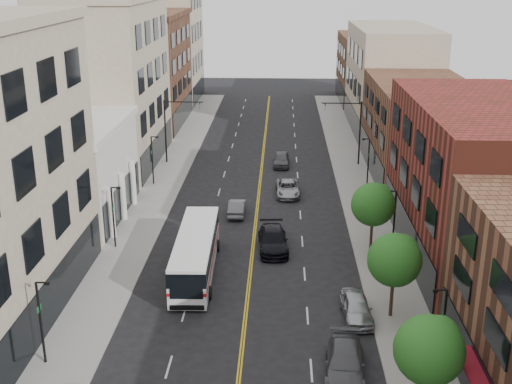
# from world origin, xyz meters

# --- Properties ---
(sidewalk_left) EXTENTS (4.00, 110.00, 0.15)m
(sidewalk_left) POSITION_xyz_m (-10.00, 35.00, 0.07)
(sidewalk_left) COLOR gray
(sidewalk_left) RESTS_ON ground
(sidewalk_right) EXTENTS (4.00, 110.00, 0.15)m
(sidewalk_right) POSITION_xyz_m (10.00, 35.00, 0.07)
(sidewalk_right) COLOR gray
(sidewalk_right) RESTS_ON ground
(bldg_l_white) EXTENTS (10.00, 14.00, 8.00)m
(bldg_l_white) POSITION_xyz_m (-17.00, 31.00, 4.00)
(bldg_l_white) COLOR silver
(bldg_l_white) RESTS_ON ground
(bldg_l_far_a) EXTENTS (10.00, 20.00, 18.00)m
(bldg_l_far_a) POSITION_xyz_m (-17.00, 48.00, 9.00)
(bldg_l_far_a) COLOR tan
(bldg_l_far_a) RESTS_ON ground
(bldg_l_far_b) EXTENTS (10.00, 20.00, 15.00)m
(bldg_l_far_b) POSITION_xyz_m (-17.00, 68.00, 7.50)
(bldg_l_far_b) COLOR brown
(bldg_l_far_b) RESTS_ON ground
(bldg_l_far_c) EXTENTS (10.00, 16.00, 20.00)m
(bldg_l_far_c) POSITION_xyz_m (-17.00, 86.00, 10.00)
(bldg_l_far_c) COLOR tan
(bldg_l_far_c) RESTS_ON ground
(bldg_r_mid) EXTENTS (10.00, 22.00, 12.00)m
(bldg_r_mid) POSITION_xyz_m (17.00, 24.00, 6.00)
(bldg_r_mid) COLOR #5B2318
(bldg_r_mid) RESTS_ON ground
(bldg_r_far_a) EXTENTS (10.00, 20.00, 10.00)m
(bldg_r_far_a) POSITION_xyz_m (17.00, 45.00, 5.00)
(bldg_r_far_a) COLOR brown
(bldg_r_far_a) RESTS_ON ground
(bldg_r_far_b) EXTENTS (10.00, 22.00, 14.00)m
(bldg_r_far_b) POSITION_xyz_m (17.00, 66.00, 7.00)
(bldg_r_far_b) COLOR tan
(bldg_r_far_b) RESTS_ON ground
(bldg_r_far_c) EXTENTS (10.00, 18.00, 11.00)m
(bldg_r_far_c) POSITION_xyz_m (17.00, 86.00, 5.50)
(bldg_r_far_c) COLOR brown
(bldg_r_far_c) RESTS_ON ground
(tree_r_1) EXTENTS (3.40, 3.40, 5.59)m
(tree_r_1) POSITION_xyz_m (9.39, 4.07, 4.13)
(tree_r_1) COLOR black
(tree_r_1) RESTS_ON sidewalk_right
(tree_r_2) EXTENTS (3.40, 3.40, 5.59)m
(tree_r_2) POSITION_xyz_m (9.39, 14.07, 4.13)
(tree_r_2) COLOR black
(tree_r_2) RESTS_ON sidewalk_right
(tree_r_3) EXTENTS (3.40, 3.40, 5.59)m
(tree_r_3) POSITION_xyz_m (9.39, 24.07, 4.13)
(tree_r_3) COLOR black
(tree_r_3) RESTS_ON sidewalk_right
(lamp_l_1) EXTENTS (0.81, 0.55, 5.05)m
(lamp_l_1) POSITION_xyz_m (-10.95, 8.00, 2.97)
(lamp_l_1) COLOR black
(lamp_l_1) RESTS_ON sidewalk_left
(lamp_l_2) EXTENTS (0.81, 0.55, 5.05)m
(lamp_l_2) POSITION_xyz_m (-10.95, 24.00, 2.97)
(lamp_l_2) COLOR black
(lamp_l_2) RESTS_ON sidewalk_left
(lamp_l_3) EXTENTS (0.81, 0.55, 5.05)m
(lamp_l_3) POSITION_xyz_m (-10.95, 40.00, 2.97)
(lamp_l_3) COLOR black
(lamp_l_3) RESTS_ON sidewalk_left
(lamp_r_1) EXTENTS (0.81, 0.55, 5.05)m
(lamp_r_1) POSITION_xyz_m (10.95, 8.00, 2.97)
(lamp_r_1) COLOR black
(lamp_r_1) RESTS_ON sidewalk_right
(lamp_r_2) EXTENTS (0.81, 0.55, 5.05)m
(lamp_r_2) POSITION_xyz_m (10.95, 24.00, 2.97)
(lamp_r_2) COLOR black
(lamp_r_2) RESTS_ON sidewalk_right
(lamp_r_3) EXTENTS (0.81, 0.55, 5.05)m
(lamp_r_3) POSITION_xyz_m (10.95, 40.00, 2.97)
(lamp_r_3) COLOR black
(lamp_r_3) RESTS_ON sidewalk_right
(signal_mast_left) EXTENTS (4.49, 0.18, 7.20)m
(signal_mast_left) POSITION_xyz_m (-10.27, 48.00, 4.65)
(signal_mast_left) COLOR black
(signal_mast_left) RESTS_ON sidewalk_left
(signal_mast_right) EXTENTS (4.49, 0.18, 7.20)m
(signal_mast_right) POSITION_xyz_m (10.27, 48.00, 4.65)
(signal_mast_right) COLOR black
(signal_mast_right) RESTS_ON sidewalk_right
(city_bus) EXTENTS (3.09, 11.87, 3.03)m
(city_bus) POSITION_xyz_m (-3.96, 19.81, 1.76)
(city_bus) COLOR silver
(city_bus) RESTS_ON ground
(car_parked_mid) EXTENTS (2.59, 5.42, 1.52)m
(car_parked_mid) POSITION_xyz_m (5.80, 7.72, 0.76)
(car_parked_mid) COLOR #48484D
(car_parked_mid) RESTS_ON ground
(car_parked_far) EXTENTS (2.03, 4.51, 1.50)m
(car_parked_far) POSITION_xyz_m (7.10, 13.80, 0.75)
(car_parked_far) COLOR #ADAFB5
(car_parked_far) RESTS_ON ground
(car_lane_behind) EXTENTS (1.47, 4.13, 1.36)m
(car_lane_behind) POSITION_xyz_m (-1.80, 31.87, 0.68)
(car_lane_behind) COLOR #57585D
(car_lane_behind) RESTS_ON ground
(car_lane_a) EXTENTS (2.66, 5.69, 1.61)m
(car_lane_a) POSITION_xyz_m (1.61, 24.28, 0.80)
(car_lane_a) COLOR black
(car_lane_a) RESTS_ON ground
(car_lane_b) EXTENTS (2.47, 5.05, 1.38)m
(car_lane_b) POSITION_xyz_m (2.87, 37.46, 0.69)
(car_lane_b) COLOR #989B9F
(car_lane_b) RESTS_ON ground
(car_lane_c) EXTENTS (1.93, 4.55, 1.53)m
(car_lane_c) POSITION_xyz_m (2.22, 47.47, 0.77)
(car_lane_c) COLOR #4C4C51
(car_lane_c) RESTS_ON ground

